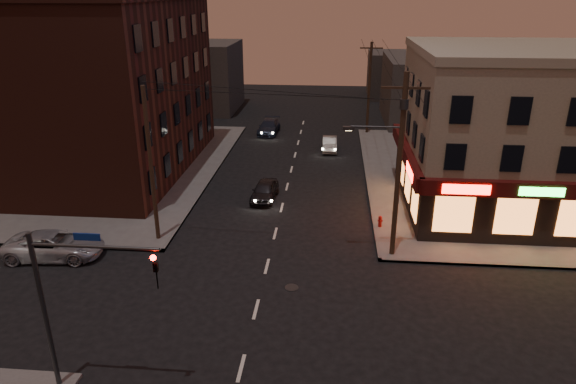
# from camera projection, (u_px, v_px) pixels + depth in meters

# --- Properties ---
(ground) EXTENTS (120.00, 120.00, 0.00)m
(ground) POSITION_uv_depth(u_px,v_px,m) (256.00, 309.00, 23.86)
(ground) COLOR black
(ground) RESTS_ON ground
(sidewalk_ne) EXTENTS (24.00, 28.00, 0.15)m
(sidewalk_ne) POSITION_uv_depth(u_px,v_px,m) (520.00, 179.00, 39.95)
(sidewalk_ne) COLOR #514F4C
(sidewalk_ne) RESTS_ON ground
(sidewalk_nw) EXTENTS (24.00, 28.00, 0.15)m
(sidewalk_nw) POSITION_uv_depth(u_px,v_px,m) (76.00, 166.00, 42.91)
(sidewalk_nw) COLOR #514F4C
(sidewalk_nw) RESTS_ON ground
(pizza_building) EXTENTS (15.85, 12.85, 10.50)m
(pizza_building) POSITION_uv_depth(u_px,v_px,m) (529.00, 131.00, 33.02)
(pizza_building) COLOR tan
(pizza_building) RESTS_ON sidewalk_ne
(brick_apartment) EXTENTS (12.00, 20.00, 13.00)m
(brick_apartment) POSITION_uv_depth(u_px,v_px,m) (107.00, 88.00, 40.20)
(brick_apartment) COLOR #401C14
(brick_apartment) RESTS_ON sidewalk_nw
(bg_building_ne_a) EXTENTS (10.00, 12.00, 7.00)m
(bg_building_ne_a) POSITION_uv_depth(u_px,v_px,m) (431.00, 90.00, 56.61)
(bg_building_ne_a) COLOR #3F3D3A
(bg_building_ne_a) RESTS_ON ground
(bg_building_nw) EXTENTS (9.00, 10.00, 8.00)m
(bg_building_nw) POSITION_uv_depth(u_px,v_px,m) (200.00, 76.00, 62.36)
(bg_building_nw) COLOR #3F3D3A
(bg_building_nw) RESTS_ON ground
(bg_building_ne_b) EXTENTS (8.00, 8.00, 6.00)m
(bg_building_ne_b) POSITION_uv_depth(u_px,v_px,m) (398.00, 75.00, 69.92)
(bg_building_ne_b) COLOR #3F3D3A
(bg_building_ne_b) RESTS_ON ground
(utility_pole_main) EXTENTS (4.20, 0.44, 10.00)m
(utility_pole_main) POSITION_uv_depth(u_px,v_px,m) (398.00, 157.00, 26.56)
(utility_pole_main) COLOR #382619
(utility_pole_main) RESTS_ON sidewalk_ne
(utility_pole_far) EXTENTS (0.26, 0.26, 9.00)m
(utility_pole_far) POSITION_uv_depth(u_px,v_px,m) (369.00, 88.00, 51.22)
(utility_pole_far) COLOR #382619
(utility_pole_far) RESTS_ON sidewalk_ne
(utility_pole_west) EXTENTS (0.24, 0.24, 9.00)m
(utility_pole_west) POSITION_uv_depth(u_px,v_px,m) (151.00, 166.00, 28.73)
(utility_pole_west) COLOR #382619
(utility_pole_west) RESTS_ON sidewalk_nw
(traffic_signal) EXTENTS (4.49, 0.32, 6.47)m
(traffic_signal) POSITION_uv_depth(u_px,v_px,m) (69.00, 293.00, 17.60)
(traffic_signal) COLOR #333538
(traffic_signal) RESTS_ON ground
(suv_cross) EXTENTS (5.43, 2.84, 1.46)m
(suv_cross) POSITION_uv_depth(u_px,v_px,m) (54.00, 245.00, 28.27)
(suv_cross) COLOR #9EA0A7
(suv_cross) RESTS_ON ground
(sedan_near) EXTENTS (1.86, 3.97, 1.31)m
(sedan_near) POSITION_uv_depth(u_px,v_px,m) (265.00, 190.00, 36.15)
(sedan_near) COLOR black
(sedan_near) RESTS_ON ground
(sedan_mid) EXTENTS (1.38, 3.75, 1.23)m
(sedan_mid) POSITION_uv_depth(u_px,v_px,m) (330.00, 144.00, 47.20)
(sedan_mid) COLOR gray
(sedan_mid) RESTS_ON ground
(sedan_far) EXTENTS (2.11, 4.75, 1.36)m
(sedan_far) POSITION_uv_depth(u_px,v_px,m) (269.00, 127.00, 52.75)
(sedan_far) COLOR #192233
(sedan_far) RESTS_ON ground
(fire_hydrant) EXTENTS (0.31, 0.31, 0.72)m
(fire_hydrant) POSITION_uv_depth(u_px,v_px,m) (380.00, 221.00, 31.69)
(fire_hydrant) COLOR maroon
(fire_hydrant) RESTS_ON sidewalk_ne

